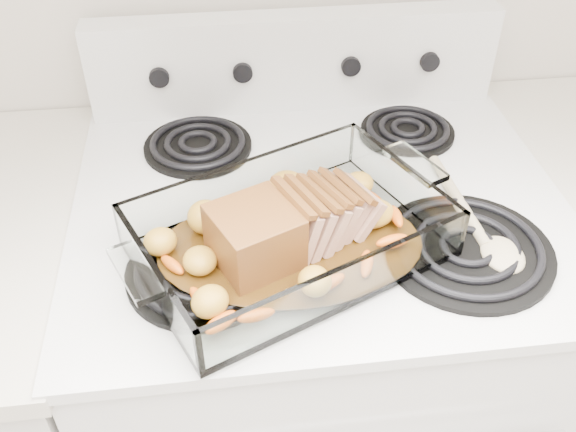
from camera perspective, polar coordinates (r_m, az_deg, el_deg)
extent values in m
cube|color=silver|center=(1.38, 2.11, -13.92)|extent=(0.76, 0.65, 0.92)
cube|color=silver|center=(1.04, 2.71, 1.45)|extent=(0.78, 0.67, 0.02)
cube|color=silver|center=(1.23, 0.60, 13.61)|extent=(0.76, 0.06, 0.18)
cylinder|color=black|center=(0.90, -7.65, -5.07)|extent=(0.21, 0.21, 0.01)
cylinder|color=black|center=(0.96, 15.56, -2.94)|extent=(0.25, 0.25, 0.01)
cylinder|color=black|center=(1.15, -8.00, 6.16)|extent=(0.19, 0.19, 0.01)
cylinder|color=black|center=(1.20, 10.55, 7.37)|extent=(0.17, 0.17, 0.01)
cylinder|color=black|center=(1.20, -11.38, 12.06)|extent=(0.04, 0.02, 0.04)
cylinder|color=black|center=(1.20, -4.07, 12.67)|extent=(0.04, 0.02, 0.04)
cylinder|color=black|center=(1.22, 5.57, 13.18)|extent=(0.04, 0.02, 0.04)
cylinder|color=black|center=(1.26, 12.43, 13.31)|extent=(0.04, 0.02, 0.04)
cube|color=white|center=(0.92, 0.16, -2.91)|extent=(0.41, 0.27, 0.01)
cube|color=white|center=(0.80, 1.35, -7.15)|extent=(0.41, 0.01, 0.07)
cube|color=white|center=(0.99, -0.79, 3.82)|extent=(0.41, 0.01, 0.07)
cube|color=white|center=(0.89, -12.68, -2.09)|extent=(0.01, 0.27, 0.07)
cube|color=white|center=(0.93, 12.46, -0.04)|extent=(0.01, 0.27, 0.07)
cylinder|color=#352009|center=(0.91, 0.16, -2.63)|extent=(0.24, 0.24, 0.00)
cube|color=brown|center=(0.88, -3.43, -0.97)|extent=(0.11, 0.11, 0.09)
cube|color=tan|center=(0.89, 0.48, -0.77)|extent=(0.04, 0.10, 0.08)
cube|color=tan|center=(0.89, 1.77, -0.74)|extent=(0.04, 0.10, 0.08)
cube|color=tan|center=(0.89, 3.05, -0.71)|extent=(0.05, 0.10, 0.07)
cube|color=tan|center=(0.90, 4.32, -0.68)|extent=(0.05, 0.09, 0.07)
cube|color=tan|center=(0.90, 5.57, -0.65)|extent=(0.05, 0.09, 0.06)
cube|color=tan|center=(0.91, 6.82, -0.62)|extent=(0.05, 0.09, 0.06)
ellipsoid|color=#E2600A|center=(0.86, -7.71, -6.04)|extent=(0.05, 0.02, 0.02)
ellipsoid|color=#E2600A|center=(0.87, 7.20, -4.74)|extent=(0.05, 0.02, 0.02)
ellipsoid|color=#E2600A|center=(0.94, 8.19, -0.91)|extent=(0.05, 0.02, 0.02)
ellipsoid|color=#E2600A|center=(0.93, -8.40, -1.54)|extent=(0.05, 0.02, 0.02)
ellipsoid|color=#B9802C|center=(0.95, -8.49, 0.24)|extent=(0.05, 0.05, 0.04)
ellipsoid|color=#B9802C|center=(0.96, 0.65, 1.30)|extent=(0.05, 0.05, 0.04)
ellipsoid|color=#B9802C|center=(0.90, 7.12, -1.97)|extent=(0.05, 0.05, 0.04)
cylinder|color=#C3B38B|center=(1.04, 14.87, 1.41)|extent=(0.03, 0.22, 0.02)
ellipsoid|color=#C3B38B|center=(0.96, 18.53, -3.28)|extent=(0.06, 0.08, 0.02)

